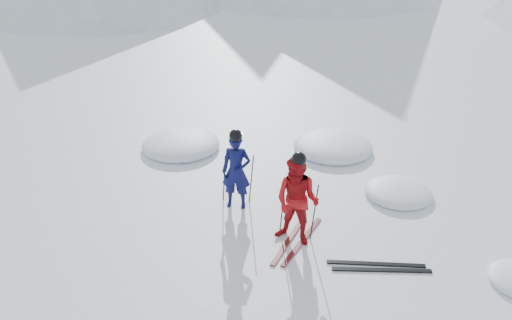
# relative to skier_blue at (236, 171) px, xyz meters

# --- Properties ---
(ground) EXTENTS (160.00, 160.00, 0.00)m
(ground) POSITION_rel_skier_blue_xyz_m (2.47, -0.50, -0.80)
(ground) COLOR white
(ground) RESTS_ON ground
(skier_blue) EXTENTS (0.60, 0.41, 1.60)m
(skier_blue) POSITION_rel_skier_blue_xyz_m (0.00, 0.00, 0.00)
(skier_blue) COLOR #0B0D44
(skier_blue) RESTS_ON ground
(skier_red) EXTENTS (0.96, 0.82, 1.72)m
(skier_red) POSITION_rel_skier_blue_xyz_m (1.37, -0.96, 0.06)
(skier_red) COLOR #A80D12
(skier_red) RESTS_ON ground
(pole_blue_left) EXTENTS (0.11, 0.08, 1.07)m
(pole_blue_left) POSITION_rel_skier_blue_xyz_m (-0.30, 0.15, -0.27)
(pole_blue_left) COLOR black
(pole_blue_left) RESTS_ON ground
(pole_blue_right) EXTENTS (0.11, 0.07, 1.07)m
(pole_blue_right) POSITION_rel_skier_blue_xyz_m (0.25, 0.25, -0.27)
(pole_blue_right) COLOR black
(pole_blue_right) RESTS_ON ground
(pole_red_left) EXTENTS (0.12, 0.09, 1.14)m
(pole_red_left) POSITION_rel_skier_blue_xyz_m (1.07, -0.71, -0.23)
(pole_red_left) COLOR black
(pole_red_left) RESTS_ON ground
(pole_red_right) EXTENTS (0.12, 0.08, 1.14)m
(pole_red_right) POSITION_rel_skier_blue_xyz_m (1.67, -0.81, -0.23)
(pole_red_right) COLOR black
(pole_red_right) RESTS_ON ground
(ski_worn_left) EXTENTS (0.41, 1.69, 0.03)m
(ski_worn_left) POSITION_rel_skier_blue_xyz_m (1.25, -0.96, -0.79)
(ski_worn_left) COLOR black
(ski_worn_left) RESTS_ON ground
(ski_worn_right) EXTENTS (0.53, 1.66, 0.03)m
(ski_worn_right) POSITION_rel_skier_blue_xyz_m (1.49, -0.96, -0.79)
(ski_worn_right) COLOR black
(ski_worn_right) RESTS_ON ground
(ski_loose_a) EXTENTS (1.69, 0.34, 0.03)m
(ski_loose_a) POSITION_rel_skier_blue_xyz_m (2.84, -1.36, -0.79)
(ski_loose_a) COLOR black
(ski_loose_a) RESTS_ON ground
(ski_loose_b) EXTENTS (1.69, 0.40, 0.03)m
(ski_loose_b) POSITION_rel_skier_blue_xyz_m (2.94, -1.51, -0.79)
(ski_loose_b) COLOR black
(ski_loose_b) RESTS_ON ground
(snow_lumps) EXTENTS (8.79, 5.94, 0.43)m
(snow_lumps) POSITION_rel_skier_blue_xyz_m (0.71, 2.23, -0.80)
(snow_lumps) COLOR white
(snow_lumps) RESTS_ON ground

